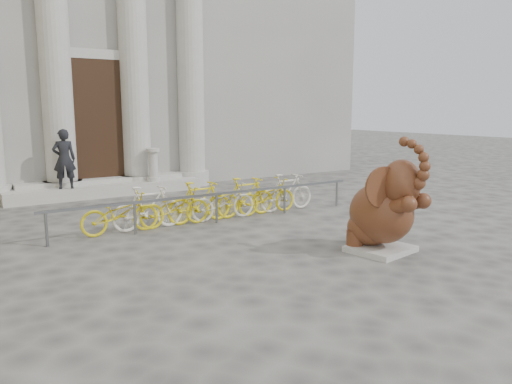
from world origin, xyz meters
TOP-DOWN VIEW (x-y plane):
  - ground at (0.00, 0.00)m, footprint 80.00×80.00m
  - classical_building at (0.00, 14.93)m, footprint 22.00×10.70m
  - entrance_steps at (0.00, 9.40)m, footprint 6.00×1.20m
  - elephant_statue at (2.54, 0.24)m, footprint 1.45×1.70m
  - bike_rack at (1.05, 4.34)m, footprint 8.00×0.53m
  - pedestrian at (-1.27, 9.05)m, footprint 0.70×0.53m
  - balustrade_post at (1.47, 9.10)m, footprint 0.43×0.43m

SIDE VIEW (x-z plane):
  - ground at x=0.00m, z-range 0.00..0.00m
  - entrance_steps at x=0.00m, z-range 0.00..0.36m
  - bike_rack at x=1.05m, z-range 0.00..1.00m
  - elephant_statue at x=2.54m, z-range -0.30..1.89m
  - balustrade_post at x=1.47m, z-range 0.32..1.38m
  - pedestrian at x=-1.27m, z-range 0.36..2.11m
  - classical_building at x=0.00m, z-range -0.02..11.98m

